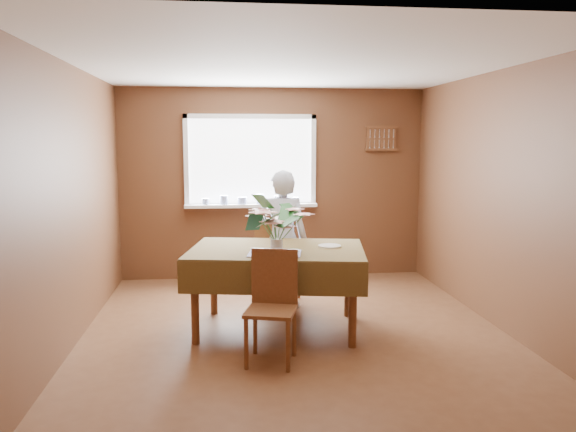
{
  "coord_description": "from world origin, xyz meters",
  "views": [
    {
      "loc": [
        -0.66,
        -5.14,
        1.83
      ],
      "look_at": [
        0.0,
        0.55,
        1.05
      ],
      "focal_mm": 35.0,
      "sensor_mm": 36.0,
      "label": 1
    }
  ],
  "objects": [
    {
      "name": "flower_bouquet",
      "position": [
        -0.19,
        -0.17,
        1.12
      ],
      "size": [
        0.57,
        0.57,
        0.49
      ],
      "rotation": [
        0.0,
        0.0,
        0.34
      ],
      "color": "white",
      "rests_on": "dining_table"
    },
    {
      "name": "chair_near",
      "position": [
        -0.27,
        -0.63,
        0.51
      ],
      "size": [
        0.49,
        0.49,
        0.92
      ],
      "rotation": [
        0.0,
        0.0,
        -0.27
      ],
      "color": "brown",
      "rests_on": "floor"
    },
    {
      "name": "window_assembly",
      "position": [
        -0.3,
        2.2,
        1.35
      ],
      "size": [
        1.72,
        0.2,
        1.22
      ],
      "color": "white",
      "rests_on": "wall_back"
    },
    {
      "name": "dining_table",
      "position": [
        -0.16,
        0.11,
        0.7
      ],
      "size": [
        1.82,
        1.39,
        0.81
      ],
      "rotation": [
        0.0,
        0.0,
        -0.17
      ],
      "color": "brown",
      "rests_on": "floor"
    },
    {
      "name": "ceiling",
      "position": [
        0.0,
        0.0,
        2.5
      ],
      "size": [
        4.5,
        4.5,
        0.0
      ],
      "primitive_type": "plane",
      "rotation": [
        3.14,
        0.0,
        0.0
      ],
      "color": "white",
      "rests_on": "wall_back"
    },
    {
      "name": "floor",
      "position": [
        0.0,
        0.0,
        0.0
      ],
      "size": [
        4.5,
        4.5,
        0.0
      ],
      "primitive_type": "plane",
      "color": "brown",
      "rests_on": "ground"
    },
    {
      "name": "chair_far",
      "position": [
        -0.08,
        1.01,
        0.53
      ],
      "size": [
        0.56,
        0.56,
        0.98
      ],
      "rotation": [
        0.0,
        0.0,
        2.68
      ],
      "color": "brown",
      "rests_on": "floor"
    },
    {
      "name": "seated_woman",
      "position": [
        -0.03,
        0.86,
        0.76
      ],
      "size": [
        0.62,
        0.48,
        1.51
      ],
      "primitive_type": "imported",
      "rotation": [
        0.0,
        0.0,
        2.92
      ],
      "color": "white",
      "rests_on": "floor"
    },
    {
      "name": "side_plate",
      "position": [
        0.36,
        0.13,
        0.81
      ],
      "size": [
        0.29,
        0.29,
        0.01
      ],
      "primitive_type": "cylinder",
      "rotation": [
        0.0,
        0.0,
        -0.42
      ],
      "color": "white",
      "rests_on": "dining_table"
    },
    {
      "name": "wall_front",
      "position": [
        0.0,
        -2.25,
        1.25
      ],
      "size": [
        4.0,
        0.0,
        4.0
      ],
      "primitive_type": "plane",
      "rotation": [
        -1.57,
        0.0,
        0.0
      ],
      "color": "brown",
      "rests_on": "floor"
    },
    {
      "name": "spoon_rack",
      "position": [
        1.45,
        2.22,
        1.85
      ],
      "size": [
        0.44,
        0.05,
        0.33
      ],
      "color": "brown",
      "rests_on": "wall_back"
    },
    {
      "name": "table_knife",
      "position": [
        -0.0,
        -0.16,
        0.81
      ],
      "size": [
        0.08,
        0.23,
        0.0
      ],
      "primitive_type": "cube",
      "rotation": [
        0.0,
        0.0,
        -0.23
      ],
      "color": "silver",
      "rests_on": "dining_table"
    },
    {
      "name": "wall_left",
      "position": [
        -2.0,
        0.0,
        1.25
      ],
      "size": [
        0.0,
        4.5,
        4.5
      ],
      "primitive_type": "plane",
      "rotation": [
        1.57,
        0.0,
        1.57
      ],
      "color": "brown",
      "rests_on": "floor"
    },
    {
      "name": "wall_right",
      "position": [
        2.0,
        0.0,
        1.25
      ],
      "size": [
        0.0,
        4.5,
        4.5
      ],
      "primitive_type": "plane",
      "rotation": [
        1.57,
        0.0,
        -1.57
      ],
      "color": "brown",
      "rests_on": "floor"
    },
    {
      "name": "wall_back",
      "position": [
        0.0,
        2.25,
        1.25
      ],
      "size": [
        4.0,
        0.0,
        4.0
      ],
      "primitive_type": "plane",
      "rotation": [
        1.57,
        0.0,
        0.0
      ],
      "color": "brown",
      "rests_on": "floor"
    }
  ]
}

